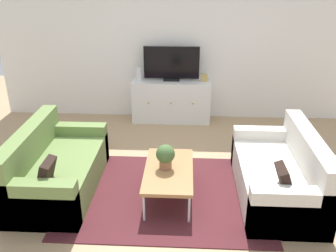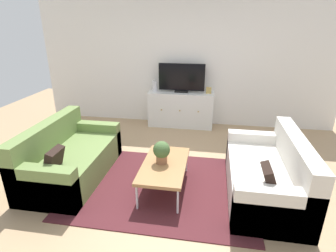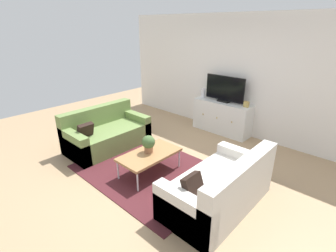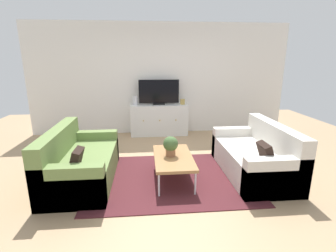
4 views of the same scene
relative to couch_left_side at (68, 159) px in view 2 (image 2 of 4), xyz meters
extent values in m
plane|color=tan|center=(1.44, 0.10, -0.28)|extent=(10.00, 10.00, 0.00)
cube|color=white|center=(1.44, 2.65, 1.07)|extent=(6.40, 0.12, 2.70)
cube|color=#4C1E23|center=(1.44, -0.05, -0.28)|extent=(2.50, 1.90, 0.01)
cube|color=olive|center=(0.09, 0.00, -0.06)|extent=(0.90, 1.69, 0.44)
cube|color=olive|center=(-0.26, 0.00, 0.14)|extent=(0.20, 1.69, 0.84)
cube|color=olive|center=(0.09, 0.76, 0.01)|extent=(0.90, 0.18, 0.59)
cube|color=olive|center=(0.09, -0.75, 0.01)|extent=(0.90, 0.18, 0.59)
cube|color=black|center=(0.14, -0.51, 0.27)|extent=(0.18, 0.30, 0.32)
cube|color=silver|center=(2.79, 0.00, -0.06)|extent=(0.90, 1.69, 0.44)
cube|color=silver|center=(3.13, 0.00, 0.14)|extent=(0.20, 1.69, 0.84)
cube|color=silver|center=(2.79, 0.76, 0.01)|extent=(0.90, 0.18, 0.59)
cube|color=silver|center=(2.79, -0.75, 0.01)|extent=(0.90, 0.18, 0.59)
cube|color=black|center=(2.74, -0.51, 0.27)|extent=(0.20, 0.30, 0.32)
cube|color=#A37547|center=(1.47, -0.09, 0.09)|extent=(0.58, 1.08, 0.04)
cylinder|color=silver|center=(1.22, -0.58, -0.11)|extent=(0.03, 0.03, 0.35)
cylinder|color=silver|center=(1.72, -0.58, -0.11)|extent=(0.03, 0.03, 0.35)
cylinder|color=silver|center=(1.22, 0.41, -0.11)|extent=(0.03, 0.03, 0.35)
cylinder|color=silver|center=(1.72, 0.41, -0.11)|extent=(0.03, 0.03, 0.35)
cylinder|color=#936042|center=(1.43, -0.06, 0.16)|extent=(0.15, 0.15, 0.11)
sphere|color=#426033|center=(1.43, -0.06, 0.31)|extent=(0.23, 0.23, 0.23)
cube|color=white|center=(1.39, 2.37, 0.10)|extent=(1.40, 0.44, 0.76)
sphere|color=#B79338|center=(1.00, 2.14, 0.13)|extent=(0.03, 0.03, 0.03)
sphere|color=#B79338|center=(1.39, 2.14, 0.13)|extent=(0.03, 0.03, 0.03)
sphere|color=#B79338|center=(1.79, 2.14, 0.13)|extent=(0.03, 0.03, 0.03)
cube|color=black|center=(1.39, 2.39, 0.50)|extent=(0.28, 0.16, 0.04)
cube|color=black|center=(1.39, 2.39, 0.80)|extent=(0.97, 0.04, 0.57)
cylinder|color=silver|center=(0.81, 2.37, 0.59)|extent=(0.11, 0.11, 0.22)
cube|color=tan|center=(1.97, 2.37, 0.54)|extent=(0.11, 0.07, 0.13)
camera|label=1|loc=(1.66, -3.96, 2.40)|focal=39.55mm
camera|label=2|loc=(2.05, -3.22, 1.91)|focal=28.78mm
camera|label=3|loc=(4.30, -2.65, 2.17)|focal=26.72mm
camera|label=4|loc=(1.06, -3.64, 1.56)|focal=26.58mm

